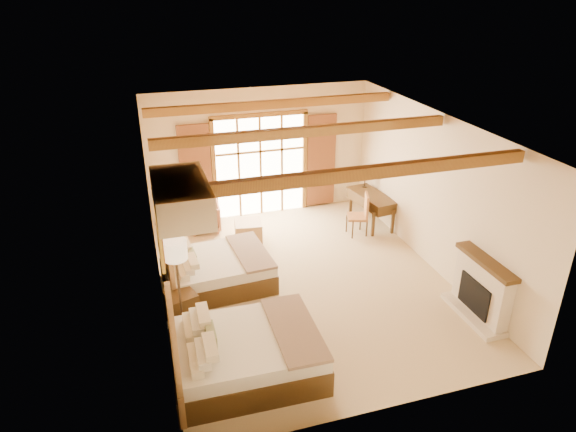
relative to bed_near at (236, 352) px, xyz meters
name	(u,v)px	position (x,y,z in m)	size (l,w,h in m)	color
floor	(304,281)	(1.83, 2.22, -0.44)	(7.00, 7.00, 0.00)	#CDB78B
wall_back	(260,153)	(1.83, 5.72, 1.16)	(5.50, 5.50, 0.00)	beige
wall_left	(155,228)	(-0.92, 2.22, 1.16)	(7.00, 7.00, 0.00)	beige
wall_right	(434,192)	(4.58, 2.22, 1.16)	(7.00, 7.00, 0.00)	beige
ceiling	(306,125)	(1.83, 2.22, 2.76)	(7.00, 7.00, 0.00)	#A97330
ceiling_beams	(306,132)	(1.83, 2.22, 2.64)	(5.39, 4.60, 0.18)	#996920
french_doors	(261,167)	(1.83, 5.66, 0.81)	(3.95, 0.08, 2.60)	white
fireplace	(480,292)	(4.43, 0.22, 0.07)	(0.46, 1.40, 1.16)	beige
painting	(160,239)	(-0.87, 1.47, 1.31)	(0.06, 0.95, 0.75)	#E5CC51
canopy_valance	(181,197)	(-0.57, 0.22, 2.51)	(0.70, 1.40, 0.45)	#F4E7C3
bed_near	(236,352)	(0.00, 0.00, 0.00)	(2.25, 1.74, 1.46)	#483017
bed_far	(210,268)	(0.02, 2.59, -0.04)	(2.12, 1.66, 1.33)	#483017
nightstand	(182,307)	(-0.63, 1.61, -0.16)	(0.48, 0.48, 0.57)	#483017
floor_lamp	(176,256)	(-0.67, 1.23, 1.09)	(0.38, 0.38, 1.80)	#3E2F1F
armchair	(204,217)	(0.29, 5.11, -0.11)	(0.71, 0.74, 0.67)	#C07750
ottoman	(248,231)	(1.18, 4.32, -0.22)	(0.60, 0.60, 0.44)	#9E6C41
desk	(371,208)	(4.25, 4.28, -0.03)	(0.81, 1.49, 0.76)	#483017
desk_chair	(358,222)	(3.70, 3.83, -0.13)	(0.58, 0.57, 1.02)	#AB6F32
desk_lamp	(365,175)	(4.28, 4.78, 0.65)	(0.22, 0.22, 0.43)	#3E2F1F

